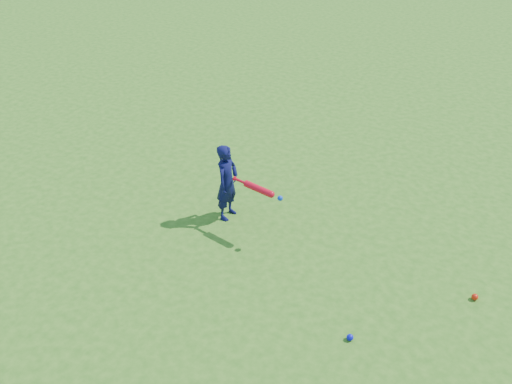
% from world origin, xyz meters
% --- Properties ---
extents(ground, '(80.00, 80.00, 0.00)m').
position_xyz_m(ground, '(0.00, 0.00, 0.00)').
color(ground, '#316B19').
rests_on(ground, ground).
extents(child, '(0.27, 0.40, 1.10)m').
position_xyz_m(child, '(-0.39, 0.24, 0.55)').
color(child, '#0D0F3F').
rests_on(child, ground).
extents(ground_ball_red, '(0.08, 0.08, 0.08)m').
position_xyz_m(ground_ball_red, '(2.96, 0.09, 0.04)').
color(ground_ball_red, red).
rests_on(ground_ball_red, ground).
extents(ground_ball_blue, '(0.07, 0.07, 0.07)m').
position_xyz_m(ground_ball_blue, '(1.89, -1.15, 0.04)').
color(ground_ball_blue, '#0B0DC3').
rests_on(ground_ball_blue, ground).
extents(bat_swing, '(0.78, 0.22, 0.09)m').
position_xyz_m(bat_swing, '(0.20, 0.07, 0.71)').
color(bat_swing, red).
rests_on(bat_swing, ground).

